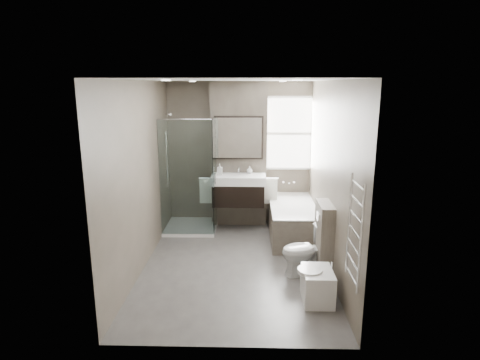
{
  "coord_description": "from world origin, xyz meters",
  "views": [
    {
      "loc": [
        0.2,
        -5.38,
        2.55
      ],
      "look_at": [
        0.06,
        0.15,
        1.22
      ],
      "focal_mm": 30.0,
      "sensor_mm": 36.0,
      "label": 1
    }
  ],
  "objects_px": {
    "vanity": "(238,189)",
    "bidet": "(317,285)",
    "bathtub": "(292,219)",
    "toilet": "(306,251)"
  },
  "relations": [
    {
      "from": "bathtub",
      "to": "bidet",
      "type": "xyz_separation_m",
      "value": [
        0.09,
        -2.08,
        -0.11
      ]
    },
    {
      "from": "bidet",
      "to": "bathtub",
      "type": "bearing_deg",
      "value": 92.45
    },
    {
      "from": "vanity",
      "to": "bathtub",
      "type": "distance_m",
      "value": 1.07
    },
    {
      "from": "vanity",
      "to": "bidet",
      "type": "bearing_deg",
      "value": -67.17
    },
    {
      "from": "vanity",
      "to": "bathtub",
      "type": "height_order",
      "value": "vanity"
    },
    {
      "from": "toilet",
      "to": "bidet",
      "type": "bearing_deg",
      "value": -13.37
    },
    {
      "from": "vanity",
      "to": "bathtub",
      "type": "relative_size",
      "value": 0.59
    },
    {
      "from": "toilet",
      "to": "bidet",
      "type": "height_order",
      "value": "toilet"
    },
    {
      "from": "bidet",
      "to": "vanity",
      "type": "bearing_deg",
      "value": 112.83
    },
    {
      "from": "bathtub",
      "to": "bidet",
      "type": "relative_size",
      "value": 3.13
    }
  ]
}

